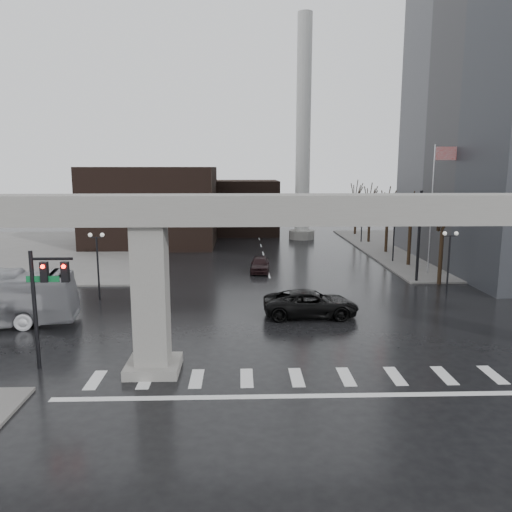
% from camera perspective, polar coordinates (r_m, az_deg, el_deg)
% --- Properties ---
extents(ground, '(160.00, 160.00, 0.00)m').
position_cam_1_polar(ground, '(25.67, 4.40, -12.76)').
color(ground, black).
rests_on(ground, ground).
extents(sidewalk_ne, '(28.00, 36.00, 0.15)m').
position_cam_1_polar(sidewalk_ne, '(66.79, 23.62, 0.75)').
color(sidewalk_ne, slate).
rests_on(sidewalk_ne, ground).
extents(sidewalk_nw, '(28.00, 36.00, 0.15)m').
position_cam_1_polar(sidewalk_nw, '(64.67, -22.95, 0.51)').
color(sidewalk_nw, slate).
rests_on(sidewalk_nw, ground).
extents(elevated_guideway, '(48.00, 2.60, 8.70)m').
position_cam_1_polar(elevated_guideway, '(24.03, 7.63, 2.65)').
color(elevated_guideway, gray).
rests_on(elevated_guideway, ground).
extents(building_far_left, '(16.00, 14.00, 10.00)m').
position_cam_1_polar(building_far_left, '(66.66, -11.67, 5.64)').
color(building_far_left, black).
rests_on(building_far_left, ground).
extents(building_far_mid, '(10.00, 10.00, 8.00)m').
position_cam_1_polar(building_far_mid, '(75.74, -1.32, 5.59)').
color(building_far_mid, black).
rests_on(building_far_mid, ground).
extents(smokestack, '(3.60, 3.60, 30.00)m').
position_cam_1_polar(smokestack, '(70.12, 5.41, 12.84)').
color(smokestack, silver).
rests_on(smokestack, ground).
extents(signal_mast_arm, '(12.12, 0.43, 8.00)m').
position_cam_1_polar(signal_mast_arm, '(44.07, 13.57, 4.45)').
color(signal_mast_arm, black).
rests_on(signal_mast_arm, ground).
extents(signal_left_pole, '(2.30, 0.30, 6.00)m').
position_cam_1_polar(signal_left_pole, '(26.50, -23.00, -3.55)').
color(signal_left_pole, black).
rests_on(signal_left_pole, ground).
extents(flagpole_assembly, '(2.06, 0.12, 12.00)m').
position_cam_1_polar(flagpole_assembly, '(48.98, 19.83, 6.67)').
color(flagpole_assembly, silver).
rests_on(flagpole_assembly, ground).
extents(lamp_right_0, '(1.22, 0.32, 5.11)m').
position_cam_1_polar(lamp_right_0, '(41.35, 21.22, 0.39)').
color(lamp_right_0, black).
rests_on(lamp_right_0, ground).
extents(lamp_right_1, '(1.22, 0.32, 5.11)m').
position_cam_1_polar(lamp_right_1, '(54.37, 15.51, 2.89)').
color(lamp_right_1, black).
rests_on(lamp_right_1, ground).
extents(lamp_right_2, '(1.22, 0.32, 5.11)m').
position_cam_1_polar(lamp_right_2, '(67.78, 12.02, 4.40)').
color(lamp_right_2, black).
rests_on(lamp_right_2, ground).
extents(lamp_left_0, '(1.22, 0.32, 5.11)m').
position_cam_1_polar(lamp_left_0, '(39.57, -17.68, 0.19)').
color(lamp_left_0, black).
rests_on(lamp_left_0, ground).
extents(lamp_left_1, '(1.22, 0.32, 5.11)m').
position_cam_1_polar(lamp_left_1, '(53.03, -13.62, 2.80)').
color(lamp_left_1, black).
rests_on(lamp_left_1, ground).
extents(lamp_left_2, '(1.22, 0.32, 5.11)m').
position_cam_1_polar(lamp_left_2, '(66.71, -11.20, 4.34)').
color(lamp_left_2, black).
rests_on(lamp_left_2, ground).
extents(tree_right_0, '(1.09, 1.58, 7.50)m').
position_cam_1_polar(tree_right_0, '(45.51, 20.41, 0.40)').
color(tree_right_0, black).
rests_on(tree_right_0, ground).
extents(tree_right_1, '(1.09, 1.61, 7.67)m').
position_cam_1_polar(tree_right_1, '(52.90, 17.18, 1.93)').
color(tree_right_1, black).
rests_on(tree_right_1, ground).
extents(tree_right_2, '(1.10, 1.63, 7.85)m').
position_cam_1_polar(tree_right_2, '(60.45, 14.74, 3.08)').
color(tree_right_2, black).
rests_on(tree_right_2, ground).
extents(tree_right_3, '(1.11, 1.66, 8.02)m').
position_cam_1_polar(tree_right_3, '(68.10, 12.84, 3.97)').
color(tree_right_3, black).
rests_on(tree_right_3, ground).
extents(tree_right_4, '(1.12, 1.69, 8.19)m').
position_cam_1_polar(tree_right_4, '(75.82, 11.33, 4.68)').
color(tree_right_4, black).
rests_on(tree_right_4, ground).
extents(pickup_truck, '(6.39, 2.95, 1.78)m').
position_cam_1_polar(pickup_truck, '(34.03, 6.27, -5.42)').
color(pickup_truck, black).
rests_on(pickup_truck, ground).
extents(far_car, '(2.09, 4.52, 1.50)m').
position_cam_1_polar(far_car, '(48.00, 0.45, -0.96)').
color(far_car, black).
rests_on(far_car, ground).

